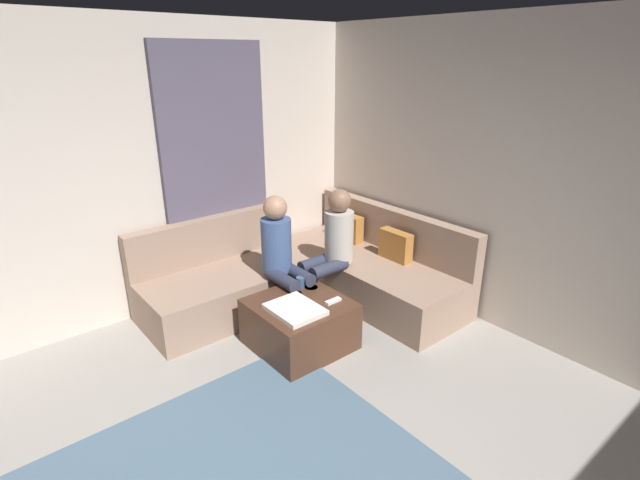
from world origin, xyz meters
The scene contains 10 objects.
wall_back centered at (0.00, 2.94, 1.35)m, with size 6.00×0.12×2.70m, color beige.
wall_left centered at (-2.94, 0.00, 1.35)m, with size 0.12×6.00×2.70m, color beige.
curtain_panel centered at (-2.84, 1.30, 1.25)m, with size 0.06×1.10×2.50m, color #595166.
sectional_couch centered at (-2.08, 1.88, 0.28)m, with size 2.10×2.55×0.87m.
ottoman centered at (-1.47, 1.28, 0.21)m, with size 0.76×0.76×0.42m, color #4C2D1E.
folded_blanket centered at (-1.37, 1.16, 0.44)m, with size 0.44×0.36×0.04m, color white.
coffee_mug centered at (-1.69, 1.46, 0.47)m, with size 0.08×0.08×0.10m, color #334C72.
game_remote centered at (-1.29, 1.50, 0.43)m, with size 0.05×0.15×0.02m, color white.
person_on_couch_back centered at (-1.83, 1.93, 0.66)m, with size 0.30×0.60×1.20m.
person_on_couch_side centered at (-1.93, 1.44, 0.66)m, with size 0.60×0.30×1.20m.
Camera 1 is at (1.36, -0.84, 2.37)m, focal length 26.64 mm.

